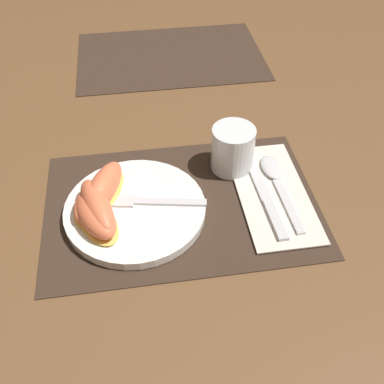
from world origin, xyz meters
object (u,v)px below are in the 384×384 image
(spoon, at_px, (275,177))
(citrus_wedge_1, at_px, (93,198))
(plate, at_px, (135,210))
(juice_glass, at_px, (233,151))
(knife, at_px, (265,195))
(citrus_wedge_2, at_px, (98,208))
(citrus_wedge_0, at_px, (104,188))
(citrus_wedge_3, at_px, (96,217))
(fork, at_px, (139,201))

(spoon, height_order, citrus_wedge_1, citrus_wedge_1)
(plate, xyz_separation_m, juice_glass, (0.19, 0.09, 0.03))
(plate, relative_size, juice_glass, 2.80)
(juice_glass, bearing_deg, citrus_wedge_1, -163.24)
(juice_glass, xyz_separation_m, knife, (0.04, -0.09, -0.03))
(plate, bearing_deg, citrus_wedge_2, -166.69)
(citrus_wedge_0, relative_size, citrus_wedge_2, 0.97)
(plate, xyz_separation_m, citrus_wedge_3, (-0.06, -0.03, 0.02))
(citrus_wedge_3, bearing_deg, plate, 26.91)
(citrus_wedge_0, bearing_deg, juice_glass, 14.96)
(spoon, distance_m, citrus_wedge_1, 0.33)
(citrus_wedge_0, bearing_deg, plate, -31.25)
(spoon, height_order, citrus_wedge_0, citrus_wedge_0)
(spoon, bearing_deg, citrus_wedge_1, -175.08)
(plate, relative_size, citrus_wedge_3, 1.96)
(knife, distance_m, spoon, 0.05)
(juice_glass, relative_size, citrus_wedge_2, 0.61)
(fork, xyz_separation_m, citrus_wedge_2, (-0.07, -0.02, 0.02))
(knife, xyz_separation_m, citrus_wedge_0, (-0.27, 0.03, 0.03))
(citrus_wedge_3, bearing_deg, fork, 29.62)
(plate, bearing_deg, knife, 1.03)
(plate, distance_m, citrus_wedge_2, 0.07)
(plate, height_order, citrus_wedge_1, citrus_wedge_1)
(juice_glass, distance_m, spoon, 0.09)
(citrus_wedge_1, relative_size, citrus_wedge_2, 0.87)
(knife, bearing_deg, spoon, 52.35)
(knife, xyz_separation_m, citrus_wedge_1, (-0.29, 0.01, 0.02))
(plate, distance_m, knife, 0.23)
(juice_glass, height_order, citrus_wedge_1, juice_glass)
(spoon, height_order, fork, fork)
(citrus_wedge_2, height_order, citrus_wedge_3, citrus_wedge_2)
(juice_glass, distance_m, citrus_wedge_0, 0.24)
(spoon, relative_size, citrus_wedge_1, 1.63)
(spoon, relative_size, fork, 0.99)
(plate, distance_m, spoon, 0.26)
(knife, relative_size, spoon, 1.13)
(spoon, relative_size, citrus_wedge_3, 1.60)
(spoon, bearing_deg, citrus_wedge_0, -177.34)
(spoon, bearing_deg, fork, -171.85)
(spoon, bearing_deg, knife, -127.65)
(fork, height_order, citrus_wedge_3, citrus_wedge_3)
(plate, relative_size, spoon, 1.22)
(spoon, xyz_separation_m, citrus_wedge_1, (-0.32, -0.03, 0.02))
(plate, height_order, knife, plate)
(knife, bearing_deg, juice_glass, 114.54)
(plate, distance_m, fork, 0.02)
(citrus_wedge_1, bearing_deg, citrus_wedge_2, -73.92)
(citrus_wedge_2, bearing_deg, juice_glass, 23.43)
(plate, relative_size, fork, 1.20)
(juice_glass, xyz_separation_m, citrus_wedge_2, (-0.24, -0.11, -0.00))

